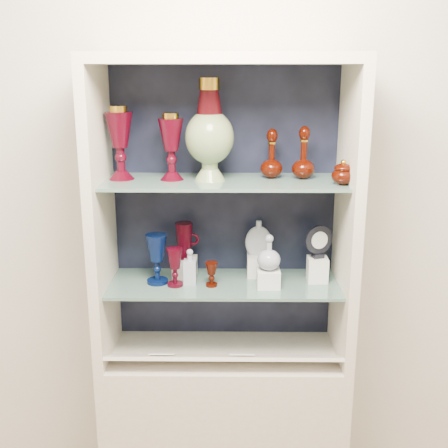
{
  "coord_description": "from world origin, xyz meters",
  "views": [
    {
      "loc": [
        0.02,
        -0.58,
        1.88
      ],
      "look_at": [
        0.0,
        1.53,
        1.3
      ],
      "focal_mm": 45.0,
      "sensor_mm": 36.0,
      "label": 1
    }
  ],
  "objects_px": {
    "ruby_decanter_a": "(304,149)",
    "ruby_decanter_b": "(272,152)",
    "flat_flask": "(259,237)",
    "pedestal_lamp_right": "(171,147)",
    "ruby_goblet_small": "(211,274)",
    "cobalt_goblet": "(157,259)",
    "ruby_pitcher": "(184,241)",
    "lidded_bowl": "(343,172)",
    "pedestal_lamp_left": "(120,143)",
    "enamel_urn": "(210,130)",
    "clear_round_decanter": "(269,253)",
    "cameo_medallion": "(319,241)",
    "clear_square_bottle": "(190,266)",
    "ruby_goblet_tall": "(175,267)"
  },
  "relations": [
    {
      "from": "ruby_decanter_a",
      "to": "ruby_decanter_b",
      "type": "bearing_deg",
      "value": 174.64
    },
    {
      "from": "ruby_decanter_a",
      "to": "flat_flask",
      "type": "relative_size",
      "value": 1.5
    },
    {
      "from": "pedestal_lamp_right",
      "to": "ruby_goblet_small",
      "type": "relative_size",
      "value": 2.59
    },
    {
      "from": "cobalt_goblet",
      "to": "ruby_pitcher",
      "type": "relative_size",
      "value": 1.35
    },
    {
      "from": "cobalt_goblet",
      "to": "lidded_bowl",
      "type": "bearing_deg",
      "value": -5.69
    },
    {
      "from": "pedestal_lamp_left",
      "to": "lidded_bowl",
      "type": "xyz_separation_m",
      "value": [
        0.84,
        -0.1,
        -0.09
      ]
    },
    {
      "from": "ruby_decanter_a",
      "to": "lidded_bowl",
      "type": "relative_size",
      "value": 2.39
    },
    {
      "from": "pedestal_lamp_right",
      "to": "ruby_pitcher",
      "type": "distance_m",
      "value": 0.4
    },
    {
      "from": "pedestal_lamp_left",
      "to": "ruby_decanter_b",
      "type": "bearing_deg",
      "value": 2.9
    },
    {
      "from": "enamel_urn",
      "to": "clear_round_decanter",
      "type": "distance_m",
      "value": 0.53
    },
    {
      "from": "enamel_urn",
      "to": "ruby_decanter_a",
      "type": "xyz_separation_m",
      "value": [
        0.36,
        0.03,
        -0.08
      ]
    },
    {
      "from": "cameo_medallion",
      "to": "clear_round_decanter",
      "type": "bearing_deg",
      "value": 176.45
    },
    {
      "from": "flat_flask",
      "to": "enamel_urn",
      "type": "bearing_deg",
      "value": -157.08
    },
    {
      "from": "clear_square_bottle",
      "to": "cameo_medallion",
      "type": "bearing_deg",
      "value": 3.82
    },
    {
      "from": "clear_square_bottle",
      "to": "ruby_pitcher",
      "type": "bearing_deg",
      "value": 108.81
    },
    {
      "from": "pedestal_lamp_left",
      "to": "ruby_decanter_a",
      "type": "bearing_deg",
      "value": 1.46
    },
    {
      "from": "clear_round_decanter",
      "to": "cameo_medallion",
      "type": "bearing_deg",
      "value": 16.83
    },
    {
      "from": "ruby_decanter_a",
      "to": "clear_square_bottle",
      "type": "bearing_deg",
      "value": -173.08
    },
    {
      "from": "pedestal_lamp_left",
      "to": "ruby_decanter_b",
      "type": "relative_size",
      "value": 1.37
    },
    {
      "from": "ruby_goblet_tall",
      "to": "enamel_urn",
      "type": "bearing_deg",
      "value": 16.87
    },
    {
      "from": "pedestal_lamp_left",
      "to": "lidded_bowl",
      "type": "distance_m",
      "value": 0.85
    },
    {
      "from": "cobalt_goblet",
      "to": "clear_square_bottle",
      "type": "bearing_deg",
      "value": -3.47
    },
    {
      "from": "pedestal_lamp_right",
      "to": "cameo_medallion",
      "type": "relative_size",
      "value": 1.83
    },
    {
      "from": "pedestal_lamp_left",
      "to": "ruby_goblet_small",
      "type": "relative_size",
      "value": 2.85
    },
    {
      "from": "clear_square_bottle",
      "to": "flat_flask",
      "type": "height_order",
      "value": "flat_flask"
    },
    {
      "from": "ruby_pitcher",
      "to": "clear_round_decanter",
      "type": "bearing_deg",
      "value": -11.45
    },
    {
      "from": "cobalt_goblet",
      "to": "clear_square_bottle",
      "type": "distance_m",
      "value": 0.14
    },
    {
      "from": "ruby_goblet_small",
      "to": "flat_flask",
      "type": "distance_m",
      "value": 0.25
    },
    {
      "from": "ruby_decanter_b",
      "to": "pedestal_lamp_right",
      "type": "bearing_deg",
      "value": -174.34
    },
    {
      "from": "ruby_goblet_tall",
      "to": "ruby_pitcher",
      "type": "xyz_separation_m",
      "value": [
        0.03,
        0.1,
        0.08
      ]
    },
    {
      "from": "ruby_goblet_small",
      "to": "clear_square_bottle",
      "type": "xyz_separation_m",
      "value": [
        -0.09,
        0.02,
        0.02
      ]
    },
    {
      "from": "cobalt_goblet",
      "to": "flat_flask",
      "type": "height_order",
      "value": "flat_flask"
    },
    {
      "from": "ruby_goblet_tall",
      "to": "clear_square_bottle",
      "type": "distance_m",
      "value": 0.06
    },
    {
      "from": "pedestal_lamp_left",
      "to": "enamel_urn",
      "type": "height_order",
      "value": "enamel_urn"
    },
    {
      "from": "pedestal_lamp_left",
      "to": "lidded_bowl",
      "type": "bearing_deg",
      "value": -6.69
    },
    {
      "from": "ruby_goblet_tall",
      "to": "clear_round_decanter",
      "type": "xyz_separation_m",
      "value": [
        0.37,
        -0.01,
        0.06
      ]
    },
    {
      "from": "ruby_goblet_tall",
      "to": "ruby_goblet_small",
      "type": "bearing_deg",
      "value": -1.16
    },
    {
      "from": "ruby_decanter_a",
      "to": "clear_round_decanter",
      "type": "relative_size",
      "value": 1.66
    },
    {
      "from": "pedestal_lamp_left",
      "to": "ruby_goblet_small",
      "type": "xyz_separation_m",
      "value": [
        0.35,
        -0.06,
        -0.51
      ]
    },
    {
      "from": "enamel_urn",
      "to": "ruby_decanter_b",
      "type": "distance_m",
      "value": 0.26
    },
    {
      "from": "clear_round_decanter",
      "to": "cameo_medallion",
      "type": "xyz_separation_m",
      "value": [
        0.2,
        0.06,
        0.03
      ]
    },
    {
      "from": "lidded_bowl",
      "to": "pedestal_lamp_left",
      "type": "bearing_deg",
      "value": 173.31
    },
    {
      "from": "ruby_decanter_b",
      "to": "cameo_medallion",
      "type": "height_order",
      "value": "ruby_decanter_b"
    },
    {
      "from": "ruby_decanter_a",
      "to": "lidded_bowl",
      "type": "distance_m",
      "value": 0.19
    },
    {
      "from": "pedestal_lamp_right",
      "to": "lidded_bowl",
      "type": "xyz_separation_m",
      "value": [
        0.64,
        -0.09,
        -0.08
      ]
    },
    {
      "from": "clear_square_bottle",
      "to": "cameo_medallion",
      "type": "distance_m",
      "value": 0.52
    },
    {
      "from": "enamel_urn",
      "to": "flat_flask",
      "type": "height_order",
      "value": "enamel_urn"
    },
    {
      "from": "pedestal_lamp_left",
      "to": "clear_square_bottle",
      "type": "distance_m",
      "value": 0.55
    },
    {
      "from": "ruby_decanter_b",
      "to": "flat_flask",
      "type": "xyz_separation_m",
      "value": [
        -0.04,
        0.03,
        -0.36
      ]
    },
    {
      "from": "clear_square_bottle",
      "to": "clear_round_decanter",
      "type": "bearing_deg",
      "value": -4.91
    }
  ]
}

